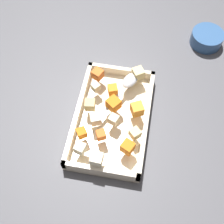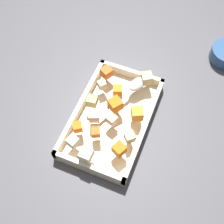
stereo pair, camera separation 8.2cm
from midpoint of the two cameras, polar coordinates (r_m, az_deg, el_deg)
The scene contains 18 objects.
ground_plane at distance 0.88m, azimuth 2.93°, elevation -1.50°, with size 4.00×4.00×0.00m, color #4C4C51.
baking_dish at distance 0.86m, azimuth 2.73°, elevation -1.62°, with size 0.34×0.21×0.05m.
carrot_chunk_far_left at distance 0.83m, azimuth 3.67°, elevation 1.15°, with size 0.03×0.03×0.03m, color orange.
carrot_chunk_heap_side at distance 0.86m, azimuth 3.83°, elevation 3.92°, with size 0.03×0.03×0.03m, color orange.
carrot_chunk_far_right at distance 0.77m, azimuth 4.44°, elevation -7.37°, with size 0.03×0.03×0.03m, color orange.
carrot_chunk_mid_left at distance 0.80m, azimuth -3.68°, elevation -3.14°, with size 0.02×0.02×0.02m, color orange.
carrot_chunk_back_center at distance 0.79m, azimuth -0.13°, elevation -4.18°, with size 0.02×0.02×0.02m, color orange.
carrot_chunk_front_center at distance 0.89m, azimuth 1.60°, elevation 7.36°, with size 0.03×0.03×0.03m, color orange.
carrot_chunk_center at distance 0.82m, azimuth 7.70°, elevation -0.54°, with size 0.03×0.03×0.03m, color orange.
potato_chunk_under_handle at distance 0.81m, azimuth 2.87°, elevation -1.70°, with size 0.02×0.02×0.02m, color beige.
potato_chunk_corner_se at distance 0.87m, azimuth 0.75°, elevation 5.03°, with size 0.02×0.02×0.02m, color beige.
potato_chunk_heap_top at distance 0.83m, azimuth -1.15°, elevation 1.61°, with size 0.03×0.03×0.03m, color tan.
potato_chunk_near_left at distance 0.89m, azimuth 9.29°, elevation 6.17°, with size 0.03×0.03×0.03m, color #E0CC89.
potato_chunk_rim_edge at distance 0.79m, azimuth 6.38°, elevation -5.04°, with size 0.03×0.03×0.03m, color #E0CC89.
potato_chunk_mid_right at distance 0.76m, azimuth -1.89°, elevation -8.50°, with size 0.03×0.03×0.03m, color beige.
parsnip_chunk_corner_nw at distance 0.78m, azimuth -4.52°, elevation -5.92°, with size 0.03×0.03×0.03m, color beige.
parsnip_chunk_near_spoon at distance 0.81m, azimuth -0.51°, elevation -1.01°, with size 0.03×0.03×0.03m, color beige.
serving_spoon at distance 0.88m, azimuth 6.90°, elevation 4.61°, with size 0.19×0.11×0.02m.
Camera 2 is at (0.39, 0.15, 0.77)m, focal length 47.83 mm.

